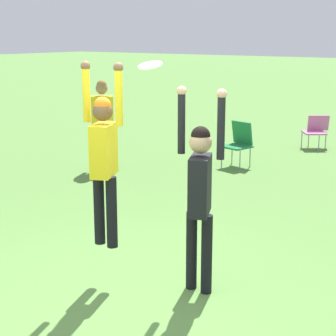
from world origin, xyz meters
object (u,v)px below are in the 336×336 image
object	(u,v)px
person_jumping	(104,152)
person_spectator_near	(102,115)
person_defending	(200,186)
camping_chair_2	(316,129)
camping_chair_0	(239,141)
frisbee	(150,65)

from	to	relation	value
person_jumping	person_spectator_near	world-z (taller)	person_jumping
person_defending	person_spectator_near	xyz separation A→B (m)	(-4.68, 3.58, -0.06)
camping_chair_2	person_spectator_near	xyz separation A→B (m)	(-2.70, -4.72, 0.66)
camping_chair_0	person_jumping	bearing A→B (deg)	118.19
camping_chair_2	person_defending	bearing A→B (deg)	66.86
person_defending	camping_chair_0	distance (m)	6.06
person_jumping	camping_chair_2	xyz separation A→B (m)	(-1.04, 8.75, -1.04)
camping_chair_0	person_spectator_near	distance (m)	2.90
person_jumping	person_spectator_near	distance (m)	5.51
camping_chair_2	person_jumping	bearing A→B (deg)	60.19
frisbee	person_spectator_near	size ratio (longest dim) A/B	0.14
camping_chair_0	person_defending	bearing A→B (deg)	128.02
frisbee	camping_chair_0	world-z (taller)	frisbee
frisbee	camping_chair_2	world-z (taller)	frisbee
person_defending	camping_chair_2	world-z (taller)	person_defending
camping_chair_0	camping_chair_2	distance (m)	2.90
person_defending	camping_chair_2	xyz separation A→B (m)	(-1.98, 8.30, -0.72)
person_defending	camping_chair_0	bearing A→B (deg)	179.82
frisbee	camping_chair_2	distance (m)	8.94
person_jumping	person_spectator_near	xyz separation A→B (m)	(-3.74, 4.03, -0.39)
person_jumping	camping_chair_0	size ratio (longest dim) A/B	2.13
person_defending	camping_chair_0	world-z (taller)	person_defending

